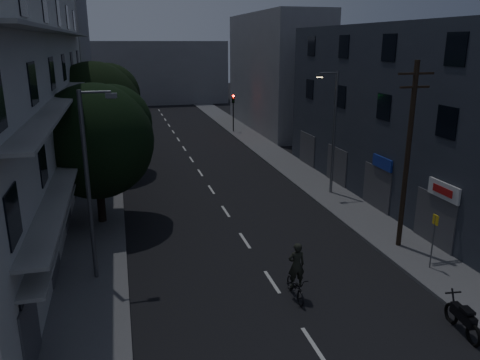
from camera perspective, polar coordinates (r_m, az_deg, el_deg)
name	(u,v)px	position (r m, az deg, el deg)	size (l,w,h in m)	color
ground	(199,171)	(37.44, -5.00, 1.08)	(160.00, 160.00, 0.00)	black
sidewalk_left	(102,177)	(36.99, -16.53, 0.38)	(3.00, 90.00, 0.15)	#565659
sidewalk_right	(288,164)	(39.30, 5.84, 1.92)	(3.00, 90.00, 0.15)	#565659
lane_markings	(188,154)	(43.42, -6.40, 3.21)	(0.15, 60.50, 0.01)	beige
building_left	(4,97)	(29.41, -26.81, 9.05)	(7.00, 36.00, 14.00)	#B1B1AC
building_right	(423,118)	(30.73, 21.36, 7.10)	(6.19, 28.00, 11.00)	#292D37
building_far_left	(60,59)	(58.97, -21.12, 13.59)	(6.00, 20.00, 16.00)	slate
building_far_right	(275,72)	(55.67, 4.32, 12.95)	(6.00, 20.00, 13.00)	slate
building_far_end	(152,72)	(80.98, -10.63, 12.77)	(24.00, 8.00, 10.00)	slate
tree_near	(97,137)	(26.55, -17.08, 5.07)	(6.27, 6.27, 7.74)	black
tree_mid	(96,104)	(37.16, -17.15, 8.83)	(6.85, 6.85, 8.43)	black
tree_far	(98,98)	(46.50, -16.96, 9.52)	(6.03, 6.03, 7.46)	black
traffic_signal_far_right	(233,105)	(52.80, -0.82, 9.10)	(0.28, 0.37, 4.10)	black
traffic_signal_far_left	(112,108)	(52.40, -15.38, 8.46)	(0.28, 0.37, 4.10)	black
street_lamp_left_near	(90,178)	(20.00, -17.80, 0.24)	(1.51, 0.25, 8.00)	#53555B
street_lamp_right	(333,127)	(31.12, 11.23, 6.35)	(1.51, 0.25, 8.00)	slate
street_lamp_left_far	(104,110)	(39.67, -16.25, 8.15)	(1.51, 0.25, 8.00)	slate
utility_pole	(408,153)	(23.51, 19.78, 3.10)	(1.80, 0.24, 9.00)	black
bus_stop_sign	(434,232)	(22.41, 22.58, -5.84)	(0.06, 0.35, 2.52)	#595B60
motorcycle	(463,319)	(18.91, 25.51, -15.04)	(0.61, 2.13, 1.37)	black
cyclist	(296,280)	(19.21, 6.82, -11.97)	(0.70, 1.90, 2.39)	black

